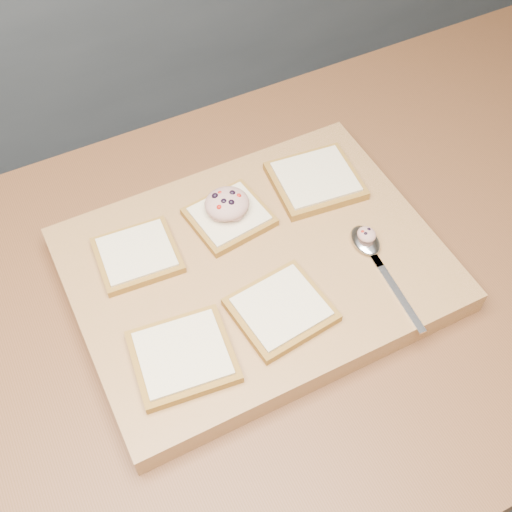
{
  "coord_description": "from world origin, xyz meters",
  "views": [
    {
      "loc": [
        -0.27,
        -0.45,
        1.68
      ],
      "look_at": [
        -0.03,
        0.02,
        0.95
      ],
      "focal_mm": 45.0,
      "sensor_mm": 36.0,
      "label": 1
    }
  ],
  "objects": [
    {
      "name": "bread_far_left",
      "position": [
        -0.17,
        0.1,
        0.95
      ],
      "size": [
        0.12,
        0.11,
        0.02
      ],
      "color": "olive",
      "rests_on": "cutting_board"
    },
    {
      "name": "ground",
      "position": [
        0.0,
        0.0,
        0.0
      ],
      "size": [
        4.0,
        4.0,
        0.0
      ],
      "primitive_type": "plane",
      "color": "#515459",
      "rests_on": "ground"
    },
    {
      "name": "island_counter",
      "position": [
        0.0,
        0.0,
        0.45
      ],
      "size": [
        2.0,
        0.8,
        0.9
      ],
      "color": "slate",
      "rests_on": "ground"
    },
    {
      "name": "bread_far_right",
      "position": [
        0.12,
        0.11,
        0.95
      ],
      "size": [
        0.14,
        0.13,
        0.02
      ],
      "color": "olive",
      "rests_on": "cutting_board"
    },
    {
      "name": "bread_near_left",
      "position": [
        -0.18,
        -0.07,
        0.95
      ],
      "size": [
        0.14,
        0.13,
        0.02
      ],
      "color": "olive",
      "rests_on": "cutting_board"
    },
    {
      "name": "spoon",
      "position": [
        0.13,
        -0.03,
        0.95
      ],
      "size": [
        0.04,
        0.19,
        0.01
      ],
      "color": "silver",
      "rests_on": "cutting_board"
    },
    {
      "name": "tuna_salad_dollop",
      "position": [
        -0.03,
        0.11,
        0.97
      ],
      "size": [
        0.07,
        0.06,
        0.03
      ],
      "color": "tan",
      "rests_on": "bread_far_center"
    },
    {
      "name": "cutting_board",
      "position": [
        -0.03,
        0.02,
        0.92
      ],
      "size": [
        0.51,
        0.39,
        0.04
      ],
      "primitive_type": "cube",
      "color": "#AA7449",
      "rests_on": "island_counter"
    },
    {
      "name": "bread_near_center",
      "position": [
        -0.04,
        -0.07,
        0.95
      ],
      "size": [
        0.13,
        0.12,
        0.02
      ],
      "color": "olive",
      "rests_on": "cutting_board"
    },
    {
      "name": "bread_far_center",
      "position": [
        -0.03,
        0.11,
        0.95
      ],
      "size": [
        0.12,
        0.11,
        0.02
      ],
      "color": "olive",
      "rests_on": "cutting_board"
    },
    {
      "name": "back_counter",
      "position": [
        0.0,
        1.43,
        0.47
      ],
      "size": [
        3.6,
        0.62,
        0.94
      ],
      "color": "slate",
      "rests_on": "ground"
    },
    {
      "name": "spoon_salad",
      "position": [
        0.13,
        -0.02,
        0.96
      ],
      "size": [
        0.03,
        0.03,
        0.02
      ],
      "color": "tan",
      "rests_on": "spoon"
    }
  ]
}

